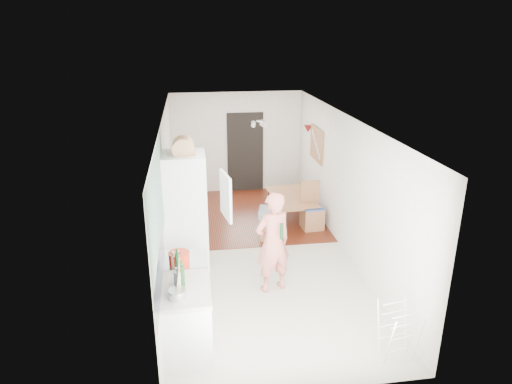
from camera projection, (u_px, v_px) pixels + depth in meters
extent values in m
cube|color=beige|center=(258.00, 252.00, 8.47)|extent=(3.20, 7.00, 0.01)
cube|color=#5B2B18|center=(246.00, 214.00, 10.19)|extent=(3.20, 3.30, 0.01)
cube|color=slate|center=(158.00, 202.00, 5.76)|extent=(0.02, 3.00, 1.30)
cube|color=black|center=(160.00, 273.00, 5.49)|extent=(0.02, 1.90, 0.50)
cube|color=black|center=(245.00, 152.00, 11.40)|extent=(0.90, 0.04, 2.00)
cube|color=white|center=(187.00, 321.00, 5.77)|extent=(0.60, 0.90, 0.86)
cube|color=silver|center=(185.00, 289.00, 5.62)|extent=(0.62, 0.92, 0.06)
cube|color=white|center=(187.00, 289.00, 6.47)|extent=(0.60, 0.60, 0.88)
cube|color=silver|center=(185.00, 260.00, 6.31)|extent=(0.60, 0.60, 0.04)
cube|color=white|center=(186.00, 219.00, 7.21)|extent=(0.66, 0.66, 2.15)
cube|color=white|center=(226.00, 196.00, 6.85)|extent=(0.14, 0.56, 0.70)
cube|color=white|center=(205.00, 190.00, 7.09)|extent=(0.02, 0.52, 0.66)
cube|color=tan|center=(317.00, 144.00, 9.93)|extent=(0.03, 0.90, 0.70)
cube|color=#AD7143|center=(316.00, 144.00, 9.93)|extent=(0.00, 0.94, 0.74)
cone|color=maroon|center=(308.00, 129.00, 10.46)|extent=(0.18, 0.18, 0.16)
imported|color=#D67365|center=(273.00, 234.00, 6.96)|extent=(0.82, 0.67, 1.93)
imported|color=#AD7143|center=(293.00, 209.00, 9.90)|extent=(0.79, 1.32, 0.45)
cube|color=gray|center=(269.00, 213.00, 8.84)|extent=(0.48, 0.48, 0.18)
cylinder|color=red|center=(179.00, 258.00, 6.14)|extent=(0.31, 0.31, 0.17)
cylinder|color=silver|center=(177.00, 294.00, 5.37)|extent=(0.24, 0.24, 0.11)
cylinder|color=#173F1B|center=(282.00, 231.00, 6.78)|extent=(0.05, 0.05, 0.25)
cylinder|color=#173F1B|center=(182.00, 276.00, 5.58)|extent=(0.07, 0.07, 0.29)
cylinder|color=#173F1B|center=(178.00, 262.00, 5.93)|extent=(0.08, 0.08, 0.27)
cylinder|color=beige|center=(177.00, 279.00, 5.57)|extent=(0.11, 0.11, 0.22)
cylinder|color=tan|center=(173.00, 261.00, 6.03)|extent=(0.06, 0.06, 0.20)
cylinder|color=tan|center=(178.00, 260.00, 6.05)|extent=(0.06, 0.06, 0.20)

